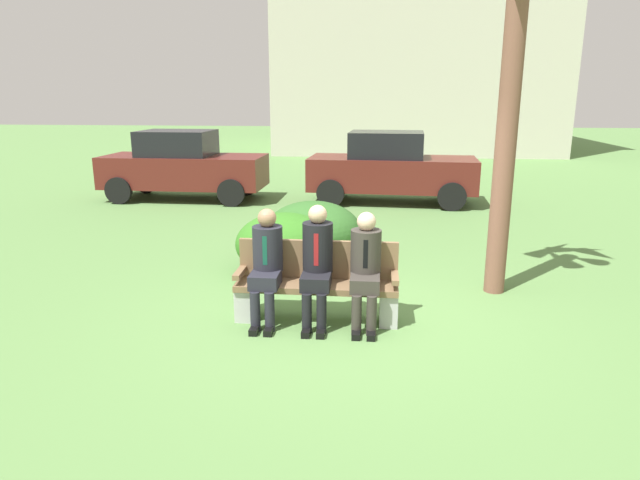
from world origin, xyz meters
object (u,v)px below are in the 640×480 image
at_px(park_bench, 317,284).
at_px(shrub_mid_lawn, 313,232).
at_px(seated_man_middle, 317,259).
at_px(seated_man_right, 365,264).
at_px(seated_man_left, 266,260).
at_px(parked_car_far, 391,168).
at_px(shrub_near_bench, 285,244).
at_px(building_backdrop, 416,23).
at_px(parked_car_near, 183,165).

relative_size(park_bench, shrub_mid_lawn, 1.22).
xyz_separation_m(seated_man_middle, seated_man_right, (0.54, -0.01, -0.04)).
xyz_separation_m(park_bench, seated_man_left, (-0.56, -0.13, 0.30)).
bearing_deg(seated_man_right, park_bench, 166.98).
relative_size(park_bench, parked_car_far, 0.46).
xyz_separation_m(seated_man_right, shrub_near_bench, (-1.19, 1.76, -0.27)).
bearing_deg(shrub_near_bench, seated_man_right, -55.90).
height_order(seated_man_middle, building_backdrop, building_backdrop).
bearing_deg(shrub_near_bench, parked_car_near, 121.42).
height_order(seated_man_middle, shrub_near_bench, seated_man_middle).
bearing_deg(parked_car_near, parked_car_far, 0.74).
distance_m(shrub_mid_lawn, building_backdrop, 20.00).
xyz_separation_m(seated_man_right, shrub_mid_lawn, (-0.85, 2.42, -0.25)).
bearing_deg(park_bench, parked_car_near, 119.32).
bearing_deg(shrub_mid_lawn, shrub_near_bench, -116.90).
bearing_deg(seated_man_middle, parked_car_near, 118.99).
distance_m(seated_man_left, building_backdrop, 22.30).
bearing_deg(seated_man_left, seated_man_middle, 0.51).
distance_m(parked_car_near, building_backdrop, 16.29).
bearing_deg(shrub_mid_lawn, building_backdrop, 82.25).
relative_size(seated_man_middle, parked_car_near, 0.34).
bearing_deg(shrub_mid_lawn, park_bench, -82.49).
bearing_deg(seated_man_right, building_backdrop, 85.35).
distance_m(park_bench, shrub_near_bench, 1.75).
bearing_deg(park_bench, parked_car_far, 82.26).
relative_size(park_bench, seated_man_middle, 1.37).
distance_m(seated_man_middle, parked_car_near, 8.40).
bearing_deg(shrub_mid_lawn, seated_man_middle, -82.57).
bearing_deg(seated_man_middle, shrub_mid_lawn, 97.43).
xyz_separation_m(seated_man_middle, parked_car_far, (0.98, 7.41, 0.09)).
distance_m(park_bench, seated_man_middle, 0.35).
bearing_deg(shrub_mid_lawn, parked_car_near, 127.28).
bearing_deg(park_bench, seated_man_right, -13.02).
height_order(park_bench, parked_car_near, parked_car_near).
distance_m(seated_man_right, parked_car_near, 8.68).
relative_size(park_bench, seated_man_right, 1.44).
xyz_separation_m(seated_man_middle, shrub_near_bench, (-0.65, 1.75, -0.31)).
relative_size(seated_man_middle, shrub_near_bench, 0.95).
distance_m(seated_man_left, seated_man_right, 1.11).
xyz_separation_m(park_bench, seated_man_middle, (0.01, -0.12, 0.33)).
height_order(seated_man_right, parked_car_far, parked_car_far).
xyz_separation_m(shrub_near_bench, parked_car_far, (1.63, 5.66, 0.39)).
height_order(seated_man_middle, shrub_mid_lawn, seated_man_middle).
height_order(park_bench, seated_man_left, seated_man_left).
distance_m(seated_man_middle, shrub_mid_lawn, 2.45).
bearing_deg(seated_man_left, shrub_mid_lawn, 84.01).
xyz_separation_m(seated_man_middle, parked_car_near, (-4.07, 7.35, 0.09)).
height_order(shrub_mid_lawn, parked_car_far, parked_car_far).
bearing_deg(building_backdrop, shrub_near_bench, -98.45).
bearing_deg(parked_car_near, shrub_mid_lawn, -52.72).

